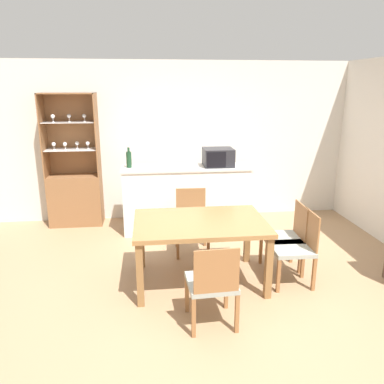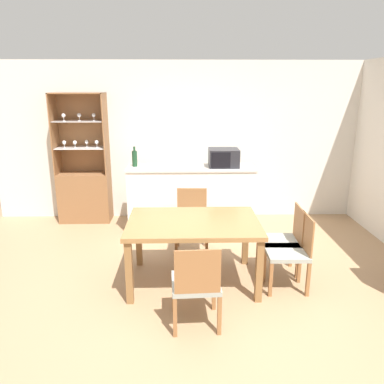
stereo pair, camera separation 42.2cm
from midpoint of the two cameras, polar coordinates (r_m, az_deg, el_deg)
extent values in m
plane|color=#A37F5B|center=(4.14, 6.06, -15.52)|extent=(18.00, 18.00, 0.00)
cube|color=silver|center=(6.22, 3.34, 7.68)|extent=(6.80, 0.06, 2.55)
cube|color=white|center=(5.72, 1.97, -1.18)|extent=(1.88, 0.50, 0.96)
cube|color=beige|center=(5.59, 2.02, 3.69)|extent=(1.91, 0.53, 0.03)
cube|color=brown|center=(6.32, -14.12, -0.77)|extent=(0.82, 0.39, 0.80)
cube|color=brown|center=(6.30, -14.38, 8.74)|extent=(0.82, 0.02, 1.26)
cube|color=brown|center=(6.22, -18.38, 8.35)|extent=(0.02, 0.39, 1.26)
cube|color=brown|center=(6.04, -11.04, 8.66)|extent=(0.02, 0.39, 1.26)
cube|color=brown|center=(6.08, -15.18, 14.33)|extent=(0.82, 0.39, 0.02)
cube|color=white|center=(6.15, -14.62, 6.54)|extent=(0.77, 0.35, 0.01)
cube|color=white|center=(6.10, -14.90, 10.40)|extent=(0.77, 0.35, 0.01)
cylinder|color=white|center=(6.17, -16.99, 6.47)|extent=(0.04, 0.04, 0.01)
cylinder|color=white|center=(6.17, -17.02, 6.75)|extent=(0.01, 0.01, 0.06)
sphere|color=white|center=(6.16, -17.06, 7.23)|extent=(0.06, 0.06, 0.06)
cylinder|color=white|center=(6.11, -17.06, 10.32)|extent=(0.04, 0.04, 0.01)
cylinder|color=white|center=(6.11, -17.08, 10.61)|extent=(0.01, 0.01, 0.06)
sphere|color=white|center=(6.11, -17.12, 11.09)|extent=(0.06, 0.06, 0.06)
cylinder|color=white|center=(6.12, -15.49, 6.52)|extent=(0.04, 0.04, 0.01)
cylinder|color=white|center=(6.12, -15.51, 6.80)|extent=(0.01, 0.01, 0.06)
sphere|color=white|center=(6.11, -15.55, 7.28)|extent=(0.06, 0.06, 0.06)
cylinder|color=white|center=(6.11, -14.87, 10.49)|extent=(0.04, 0.04, 0.01)
cylinder|color=white|center=(6.11, -14.89, 10.77)|extent=(0.01, 0.01, 0.06)
sphere|color=white|center=(6.11, -14.92, 11.25)|extent=(0.06, 0.06, 0.06)
cylinder|color=white|center=(6.15, -13.83, 6.67)|extent=(0.04, 0.04, 0.01)
cylinder|color=white|center=(6.14, -13.84, 6.95)|extent=(0.01, 0.01, 0.06)
sphere|color=white|center=(6.13, -13.88, 7.42)|extent=(0.06, 0.06, 0.06)
cylinder|color=white|center=(6.08, -12.76, 10.59)|extent=(0.04, 0.04, 0.01)
cylinder|color=white|center=(6.07, -12.78, 10.88)|extent=(0.01, 0.01, 0.06)
sphere|color=white|center=(6.07, -12.81, 11.36)|extent=(0.06, 0.06, 0.06)
cylinder|color=white|center=(6.07, -12.35, 6.65)|extent=(0.04, 0.04, 0.01)
cylinder|color=white|center=(6.07, -12.37, 6.94)|extent=(0.01, 0.01, 0.06)
sphere|color=white|center=(6.06, -12.40, 7.42)|extent=(0.06, 0.06, 0.06)
cube|color=olive|center=(4.11, 3.15, -4.78)|extent=(1.44, 0.98, 0.05)
cube|color=olive|center=(3.87, -6.44, -12.17)|extent=(0.07, 0.07, 0.68)
cube|color=olive|center=(3.97, 13.29, -11.71)|extent=(0.07, 0.07, 0.68)
cube|color=olive|center=(4.64, -5.53, -7.18)|extent=(0.07, 0.07, 0.68)
cube|color=olive|center=(4.73, 10.72, -6.95)|extent=(0.07, 0.07, 0.68)
cube|color=#999E93|center=(4.28, 16.95, -8.88)|extent=(0.44, 0.44, 0.05)
cube|color=#936038|center=(4.27, 19.87, -6.01)|extent=(0.02, 0.40, 0.40)
cube|color=#936038|center=(4.16, 14.85, -12.83)|extent=(0.04, 0.04, 0.39)
cube|color=#936038|center=(4.49, 13.56, -10.47)|extent=(0.04, 0.04, 0.39)
cube|color=#936038|center=(4.27, 20.07, -12.46)|extent=(0.04, 0.04, 0.39)
cube|color=#936038|center=(4.60, 18.40, -10.21)|extent=(0.04, 0.04, 0.39)
cube|color=#999E93|center=(4.94, 2.41, -4.84)|extent=(0.45, 0.45, 0.05)
cube|color=#936038|center=(5.06, 2.37, -1.65)|extent=(0.40, 0.03, 0.40)
cube|color=#936038|center=(4.85, 4.79, -8.05)|extent=(0.04, 0.04, 0.39)
cube|color=#936038|center=(4.84, 0.09, -8.05)|extent=(0.04, 0.04, 0.39)
cube|color=#936038|center=(5.21, 4.50, -6.30)|extent=(0.04, 0.04, 0.39)
cube|color=#936038|center=(5.20, 0.14, -6.30)|extent=(0.04, 0.04, 0.39)
cube|color=#999E93|center=(3.53, 4.07, -13.76)|extent=(0.45, 0.45, 0.05)
cube|color=#936038|center=(3.24, 4.68, -12.12)|extent=(0.40, 0.04, 0.40)
cube|color=#936038|center=(3.79, 0.51, -15.27)|extent=(0.04, 0.04, 0.39)
cube|color=#936038|center=(3.83, 6.59, -14.96)|extent=(0.04, 0.04, 0.39)
cube|color=#936038|center=(3.46, 1.07, -18.63)|extent=(0.04, 0.04, 0.39)
cube|color=#936038|center=(3.51, 7.83, -18.20)|extent=(0.04, 0.04, 0.39)
cube|color=#999E93|center=(4.54, 15.81, -7.36)|extent=(0.45, 0.45, 0.05)
cube|color=#936038|center=(4.52, 18.58, -4.67)|extent=(0.04, 0.40, 0.40)
cube|color=#936038|center=(4.41, 13.72, -11.00)|extent=(0.04, 0.04, 0.39)
cube|color=#936038|center=(4.76, 12.71, -8.89)|extent=(0.04, 0.04, 0.39)
cube|color=#936038|center=(4.51, 18.69, -10.78)|extent=(0.04, 0.04, 0.39)
cube|color=#936038|center=(4.85, 17.32, -8.74)|extent=(0.04, 0.04, 0.39)
cube|color=#232328|center=(5.63, 6.99, 5.19)|extent=(0.44, 0.38, 0.27)
cube|color=black|center=(5.43, 6.65, 4.82)|extent=(0.28, 0.01, 0.23)
cylinder|color=#193D23|center=(5.63, -6.62, 5.05)|extent=(0.08, 0.08, 0.23)
cylinder|color=#193D23|center=(5.60, -6.66, 6.55)|extent=(0.03, 0.03, 0.06)
camera|label=1|loc=(0.21, -87.50, 0.70)|focal=35.00mm
camera|label=2|loc=(0.21, 92.50, -0.70)|focal=35.00mm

